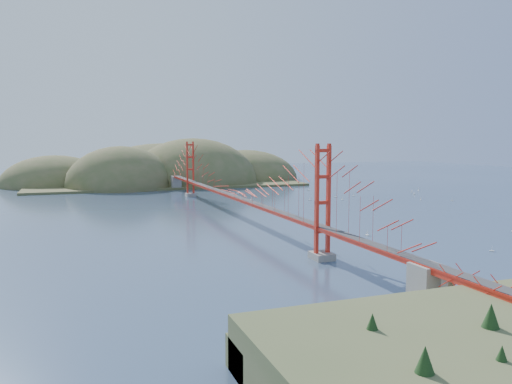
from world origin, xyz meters
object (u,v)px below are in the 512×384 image
object	(u,v)px
bridge	(232,172)
sailboat_1	(335,197)
sailboat_0	(367,234)
fort	(449,308)

from	to	relation	value
bridge	sailboat_1	distance (m)	34.03
sailboat_0	bridge	bearing A→B (deg)	118.36
fort	sailboat_1	world-z (taller)	fort
bridge	fort	distance (m)	48.40
fort	sailboat_0	size ratio (longest dim) A/B	5.00
bridge	sailboat_0	world-z (taller)	bridge
bridge	sailboat_0	size ratio (longest dim) A/B	127.65
bridge	fort	world-z (taller)	bridge
sailboat_1	sailboat_0	world-z (taller)	sailboat_0
bridge	sailboat_1	world-z (taller)	bridge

